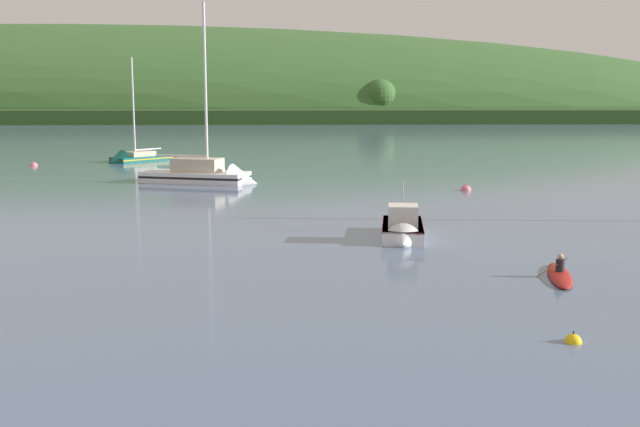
{
  "coord_description": "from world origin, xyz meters",
  "views": [
    {
      "loc": [
        1.83,
        -4.79,
        6.85
      ],
      "look_at": [
        0.81,
        26.29,
        1.86
      ],
      "focal_mm": 42.06,
      "sensor_mm": 36.0,
      "label": 1
    }
  ],
  "objects_px": {
    "sailboat_far_left": "(208,179)",
    "canoe_with_paddler": "(560,275)",
    "sailboat_midwater_white": "(133,160)",
    "mooring_buoy_foreground": "(466,190)",
    "mooring_buoy_off_fishing_boat": "(573,342)",
    "mooring_buoy_far_upstream": "(34,166)",
    "fishing_boat_moored": "(403,232)"
  },
  "relations": [
    {
      "from": "sailboat_far_left",
      "to": "mooring_buoy_off_fishing_boat",
      "type": "relative_size",
      "value": 26.67
    },
    {
      "from": "fishing_boat_moored",
      "to": "sailboat_far_left",
      "type": "bearing_deg",
      "value": -145.4
    },
    {
      "from": "sailboat_far_left",
      "to": "canoe_with_paddler",
      "type": "relative_size",
      "value": 3.58
    },
    {
      "from": "sailboat_midwater_white",
      "to": "mooring_buoy_foreground",
      "type": "distance_m",
      "value": 37.14
    },
    {
      "from": "sailboat_midwater_white",
      "to": "mooring_buoy_off_fishing_boat",
      "type": "xyz_separation_m",
      "value": [
        27.83,
        -54.97,
        -0.17
      ]
    },
    {
      "from": "sailboat_midwater_white",
      "to": "sailboat_far_left",
      "type": "bearing_deg",
      "value": 71.21
    },
    {
      "from": "mooring_buoy_off_fishing_boat",
      "to": "mooring_buoy_far_upstream",
      "type": "height_order",
      "value": "mooring_buoy_far_upstream"
    },
    {
      "from": "fishing_boat_moored",
      "to": "mooring_buoy_far_upstream",
      "type": "relative_size",
      "value": 6.53
    },
    {
      "from": "sailboat_far_left",
      "to": "mooring_buoy_foreground",
      "type": "relative_size",
      "value": 17.97
    },
    {
      "from": "mooring_buoy_off_fishing_boat",
      "to": "mooring_buoy_far_upstream",
      "type": "distance_m",
      "value": 62.04
    },
    {
      "from": "mooring_buoy_off_fishing_boat",
      "to": "fishing_boat_moored",
      "type": "bearing_deg",
      "value": 103.64
    },
    {
      "from": "mooring_buoy_off_fishing_boat",
      "to": "sailboat_far_left",
      "type": "bearing_deg",
      "value": 114.52
    },
    {
      "from": "fishing_boat_moored",
      "to": "mooring_buoy_far_upstream",
      "type": "height_order",
      "value": "fishing_boat_moored"
    },
    {
      "from": "sailboat_far_left",
      "to": "fishing_boat_moored",
      "type": "height_order",
      "value": "sailboat_far_left"
    },
    {
      "from": "sailboat_midwater_white",
      "to": "mooring_buoy_far_upstream",
      "type": "height_order",
      "value": "sailboat_midwater_white"
    },
    {
      "from": "canoe_with_paddler",
      "to": "mooring_buoy_foreground",
      "type": "distance_m",
      "value": 25.72
    },
    {
      "from": "sailboat_midwater_white",
      "to": "fishing_boat_moored",
      "type": "bearing_deg",
      "value": 70.9
    },
    {
      "from": "sailboat_far_left",
      "to": "canoe_with_paddler",
      "type": "xyz_separation_m",
      "value": [
        18.73,
        -29.67,
        -0.2
      ]
    },
    {
      "from": "fishing_boat_moored",
      "to": "mooring_buoy_off_fishing_boat",
      "type": "distance_m",
      "value": 15.33
    },
    {
      "from": "sailboat_far_left",
      "to": "canoe_with_paddler",
      "type": "bearing_deg",
      "value": -45.19
    },
    {
      "from": "sailboat_midwater_white",
      "to": "sailboat_far_left",
      "type": "xyz_separation_m",
      "value": [
        10.85,
        -17.73,
        0.12
      ]
    },
    {
      "from": "fishing_boat_moored",
      "to": "mooring_buoy_far_upstream",
      "type": "xyz_separation_m",
      "value": [
        -32.58,
        35.5,
        -0.36
      ]
    },
    {
      "from": "canoe_with_paddler",
      "to": "mooring_buoy_far_upstream",
      "type": "bearing_deg",
      "value": -128.57
    },
    {
      "from": "canoe_with_paddler",
      "to": "mooring_buoy_foreground",
      "type": "relative_size",
      "value": 5.02
    },
    {
      "from": "sailboat_far_left",
      "to": "mooring_buoy_far_upstream",
      "type": "distance_m",
      "value": 23.28
    },
    {
      "from": "sailboat_midwater_white",
      "to": "sailboat_far_left",
      "type": "relative_size",
      "value": 0.77
    },
    {
      "from": "canoe_with_paddler",
      "to": "mooring_buoy_off_fishing_boat",
      "type": "distance_m",
      "value": 7.76
    },
    {
      "from": "sailboat_far_left",
      "to": "mooring_buoy_far_upstream",
      "type": "height_order",
      "value": "sailboat_far_left"
    },
    {
      "from": "canoe_with_paddler",
      "to": "sailboat_midwater_white",
      "type": "bearing_deg",
      "value": -138.14
    },
    {
      "from": "fishing_boat_moored",
      "to": "canoe_with_paddler",
      "type": "distance_m",
      "value": 9.08
    },
    {
      "from": "canoe_with_paddler",
      "to": "mooring_buoy_foreground",
      "type": "xyz_separation_m",
      "value": [
        0.57,
        25.71,
        -0.09
      ]
    },
    {
      "from": "sailboat_far_left",
      "to": "mooring_buoy_off_fishing_boat",
      "type": "height_order",
      "value": "sailboat_far_left"
    }
  ]
}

